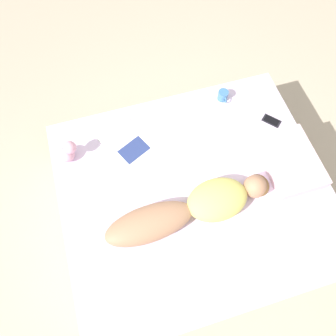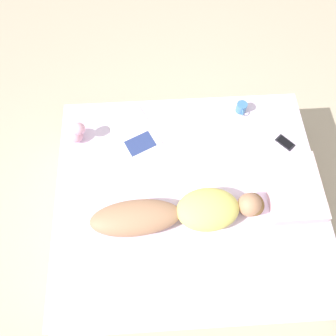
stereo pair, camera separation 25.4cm
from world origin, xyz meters
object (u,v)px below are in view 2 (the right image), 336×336
at_px(person, 182,212).
at_px(cell_phone, 285,143).
at_px(coffee_mug, 241,107).
at_px(open_magazine, 134,133).

distance_m(person, cell_phone, 1.07).
distance_m(coffee_mug, cell_phone, 0.47).
bearing_deg(person, coffee_mug, 144.23).
height_order(open_magazine, coffee_mug, coffee_mug).
xyz_separation_m(open_magazine, coffee_mug, (-0.18, 0.93, 0.04)).
xyz_separation_m(person, cell_phone, (-0.57, 0.90, -0.08)).
relative_size(person, coffee_mug, 10.36).
height_order(person, cell_phone, person).
xyz_separation_m(coffee_mug, cell_phone, (0.34, 0.32, -0.04)).
bearing_deg(open_magazine, person, -0.83).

